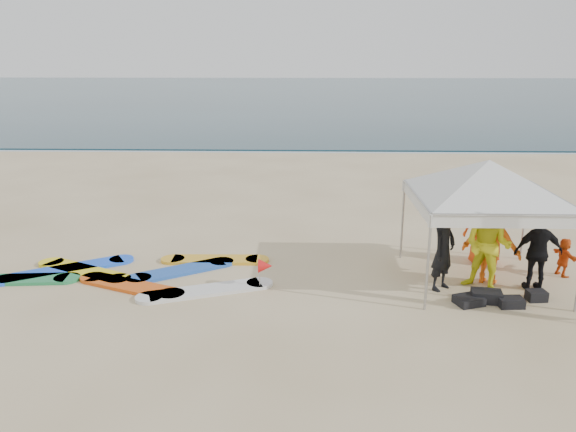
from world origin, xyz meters
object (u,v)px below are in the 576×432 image
Objects in this scene: person_orange_a at (492,240)px; surfboard_spread at (129,275)px; person_seated at (564,257)px; marker_pennant at (265,266)px; person_yellow at (488,245)px; person_black_b at (538,252)px; canopy_tent at (490,161)px; person_orange_b at (486,222)px; person_black_a at (443,251)px.

person_orange_a is 7.61m from surfboard_spread.
marker_pennant is at bearing 81.30° from person_seated.
person_yellow is at bearing -3.86° from surfboard_spread.
person_orange_a is (0.22, 0.43, -0.03)m from person_yellow.
surfboard_spread is at bearing 168.94° from marker_pennant.
canopy_tent is (-1.01, 0.39, 1.76)m from person_black_b.
person_seated reaches higher than marker_pennant.
person_orange_a is at bearing -3.99° from canopy_tent.
person_orange_a reaches higher than person_seated.
surfboard_spread is (-7.35, 0.06, -2.52)m from canopy_tent.
person_orange_b is 2.02m from canopy_tent.
person_seated is at bearing 144.05° from person_orange_b.
person_black_a is at bearing 1.97° from marker_pennant.
person_black_b is (1.02, 0.05, -0.15)m from person_yellow.
person_yellow is at bearing 92.52° from person_orange_a.
person_orange_b reaches higher than person_seated.
person_orange_b is 1.73m from person_seated.
person_orange_b reaches higher than person_orange_a.
person_black_b is at bearing -21.05° from canopy_tent.
person_yellow is at bearing 1.07° from marker_pennant.
person_orange_a is at bearing 6.29° from marker_pennant.
person_black_b is 1.23m from person_seated.
person_seated is 1.32× the size of marker_pennant.
person_black_a is 2.03m from person_orange_b.
surfboard_spread is at bearing -2.85° from person_black_b.
person_black_b is (0.80, -0.37, -0.11)m from person_orange_a.
surfboard_spread is (-2.95, 0.58, -0.46)m from marker_pennant.
person_black_b is 0.84× the size of person_orange_b.
person_black_b is at bearing -43.98° from person_black_a.
person_orange_a is 1.80m from person_seated.
person_seated is 9.26m from surfboard_spread.
person_orange_b is 0.32× the size of surfboard_spread.
person_black_b reaches higher than surfboard_spread.
person_orange_b reaches higher than person_black_a.
canopy_tent is 4.89m from marker_pennant.
surfboard_spread is (-6.49, 0.46, -0.78)m from person_black_a.
person_orange_b is 5.14m from marker_pennant.
person_black_a is 0.42× the size of canopy_tent.
person_black_b is (1.87, 0.01, -0.01)m from person_black_a.
canopy_tent is at bearing -0.43° from surfboard_spread.
surfboard_spread is at bearing 29.39° from person_orange_a.
surfboard_spread is at bearing 0.06° from person_orange_b.
person_black_b is at bearing 113.91° from person_seated.
canopy_tent reaches higher than person_seated.
person_yellow is 1.19× the size of person_black_b.
person_yellow reaches higher than marker_pennant.
canopy_tent is (-0.44, -1.15, 1.61)m from person_orange_b.
marker_pennant is at bearing 36.20° from person_orange_a.
person_orange_b reaches higher than marker_pennant.
person_orange_b is at bearing 45.14° from person_seated.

